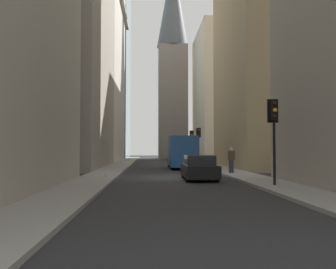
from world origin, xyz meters
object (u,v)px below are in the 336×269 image
traffic_light_far_junction (199,137)px  pedestrian (231,159)px  delivery_truck (182,152)px  discarded_bottle (106,175)px  traffic_light_foreground (274,121)px  traffic_light_midblock (192,139)px  sedan_black (199,168)px

traffic_light_far_junction → pedestrian: 17.49m
delivery_truck → pedestrian: 8.48m
pedestrian → delivery_truck: bearing=18.4°
traffic_light_far_junction → discarded_bottle: size_ratio=14.92×
traffic_light_foreground → pedestrian: size_ratio=2.28×
discarded_bottle → traffic_light_far_junction: bearing=-21.7°
traffic_light_far_junction → discarded_bottle: bearing=158.3°
traffic_light_midblock → discarded_bottle: 25.63m
sedan_black → pedestrian: size_ratio=2.48×
pedestrian → discarded_bottle: bearing=111.3°
delivery_truck → traffic_light_far_junction: traffic_light_far_junction is taller
sedan_black → delivery_truck: bearing=-0.0°
delivery_truck → traffic_light_midblock: (13.08, -2.42, 1.55)m
traffic_light_midblock → pedestrian: (-21.12, -0.25, -1.92)m
pedestrian → traffic_light_foreground: bearing=-178.5°
traffic_light_foreground → discarded_bottle: traffic_light_foreground is taller
discarded_bottle → traffic_light_foreground: bearing=-120.3°
traffic_light_foreground → pedestrian: (7.95, 0.20, -1.96)m
delivery_truck → traffic_light_foreground: (-16.00, -2.88, 1.59)m
traffic_light_far_junction → delivery_truck: bearing=163.3°
sedan_black → traffic_light_midblock: traffic_light_midblock is taller
delivery_truck → discarded_bottle: (-11.18, 5.37, -1.21)m
discarded_bottle → pedestrian: bearing=-68.7°
traffic_light_midblock → traffic_light_far_junction: size_ratio=0.97×
discarded_bottle → delivery_truck: bearing=-25.7°
delivery_truck → sedan_black: bearing=180.0°
discarded_bottle → traffic_light_midblock: bearing=-17.8°
delivery_truck → discarded_bottle: size_ratio=23.93×
sedan_black → pedestrian: bearing=-37.0°
traffic_light_midblock → discarded_bottle: (-24.26, 7.80, -2.76)m
sedan_black → discarded_bottle: 5.40m
traffic_light_midblock → traffic_light_far_junction: bearing=-174.2°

